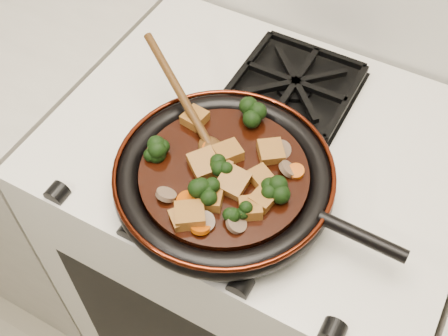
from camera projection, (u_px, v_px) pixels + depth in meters
The scene contains 34 objects.
stove at pixel (253, 255), 1.39m from camera, with size 0.76×0.60×0.90m, color silver.
burner_grate_front at pixel (226, 189), 0.94m from camera, with size 0.23×0.23×0.03m, color black, non-canonical shape.
burner_grate_back at pixel (295, 85), 1.09m from camera, with size 0.23×0.23×0.03m, color black, non-canonical shape.
skillet at pixel (225, 178), 0.92m from camera, with size 0.49×0.37×0.05m.
braising_sauce at pixel (224, 176), 0.92m from camera, with size 0.28×0.28×0.02m, color black.
tofu_cube_0 at pixel (220, 168), 0.90m from camera, with size 0.03×0.03×0.02m, color brown.
tofu_cube_1 at pixel (204, 165), 0.91m from camera, with size 0.04×0.05×0.02m, color brown.
tofu_cube_2 at pixel (233, 183), 0.89m from camera, with size 0.04×0.05×0.02m, color brown.
tofu_cube_3 at pixel (260, 177), 0.89m from camera, with size 0.03×0.03×0.02m, color brown.
tofu_cube_4 at pixel (195, 118), 0.97m from camera, with size 0.04×0.04×0.02m, color brown.
tofu_cube_5 at pixel (183, 218), 0.85m from camera, with size 0.03×0.04×0.02m, color brown.
tofu_cube_6 at pixel (271, 152), 0.92m from camera, with size 0.04×0.04×0.02m, color brown.
tofu_cube_7 at pixel (190, 216), 0.85m from camera, with size 0.04×0.04×0.02m, color brown.
tofu_cube_8 at pixel (251, 208), 0.86m from camera, with size 0.04×0.03×0.02m, color brown.
tofu_cube_9 at pixel (210, 200), 0.87m from camera, with size 0.04×0.04×0.02m, color brown.
tofu_cube_10 at pixel (263, 199), 0.87m from camera, with size 0.04×0.03×0.02m, color brown.
tofu_cube_11 at pixel (228, 153), 0.92m from camera, with size 0.04×0.04×0.02m, color brown.
broccoli_floret_0 at pixel (207, 193), 0.87m from camera, with size 0.06×0.06×0.06m, color black, non-canonical shape.
broccoli_floret_1 at pixel (251, 116), 0.96m from camera, with size 0.06×0.06×0.06m, color black, non-canonical shape.
broccoli_floret_2 at pixel (237, 214), 0.85m from camera, with size 0.05×0.05×0.05m, color black, non-canonical shape.
broccoli_floret_3 at pixel (159, 152), 0.92m from camera, with size 0.06×0.06×0.05m, color black, non-canonical shape.
broccoli_floret_4 at pixel (221, 171), 0.90m from camera, with size 0.06×0.06×0.05m, color black, non-canonical shape.
broccoli_floret_5 at pixel (273, 195), 0.87m from camera, with size 0.06×0.06×0.05m, color black, non-canonical shape.
carrot_coin_0 at pixel (255, 201), 0.87m from camera, with size 0.03×0.03×0.01m, color #AD4104.
carrot_coin_1 at pixel (211, 150), 0.93m from camera, with size 0.03×0.03×0.01m, color #AD4104.
carrot_coin_2 at pixel (200, 227), 0.84m from camera, with size 0.03×0.03×0.01m, color #AD4104.
carrot_coin_3 at pixel (186, 200), 0.87m from camera, with size 0.03×0.03×0.01m, color #AD4104.
carrot_coin_4 at pixel (296, 171), 0.90m from camera, with size 0.03×0.03×0.01m, color #AD4104.
mushroom_slice_0 at pixel (166, 195), 0.87m from camera, with size 0.03×0.03×0.01m, color brown.
mushroom_slice_1 at pixel (288, 169), 0.90m from camera, with size 0.03×0.03×0.01m, color brown.
mushroom_slice_2 at pixel (204, 222), 0.84m from camera, with size 0.03×0.03×0.01m, color brown.
mushroom_slice_3 at pixel (281, 150), 0.93m from camera, with size 0.03×0.03×0.01m, color brown.
mushroom_slice_4 at pixel (236, 223), 0.84m from camera, with size 0.03×0.03×0.01m, color brown.
wooden_spoon at pixel (192, 114), 0.95m from camera, with size 0.15×0.11×0.25m.
Camera 1 is at (0.25, 1.08, 1.69)m, focal length 45.00 mm.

